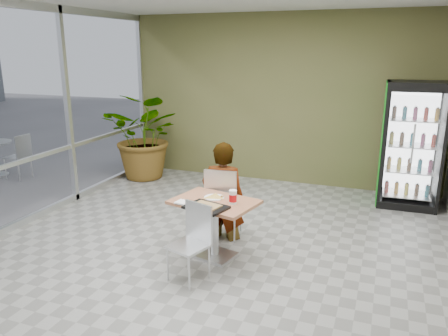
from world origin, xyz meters
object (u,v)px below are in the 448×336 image
Objects in this scene: dining_table at (214,217)px; seated_woman at (223,201)px; beverage_fridge at (411,145)px; potted_plant at (147,136)px; cafeteria_tray at (206,207)px; chair_far at (222,198)px; chair_near at (194,235)px; soda_cup at (233,197)px.

dining_table is 0.68× the size of seated_woman.
potted_plant is at bearing 179.83° from beverage_fridge.
potted_plant reaches higher than dining_table.
cafeteria_tray is (0.01, -0.28, 0.23)m from dining_table.
cafeteria_tray is 0.27× the size of potted_plant.
seated_woman reaches higher than cafeteria_tray.
cafeteria_tray is 3.92m from beverage_fridge.
chair_far is 1.11m from chair_near.
chair_near is at bearing -99.90° from cafeteria_tray.
seated_woman is at bearing -85.19° from chair_far.
potted_plant is at bearing 132.76° from dining_table.
soda_cup is 0.36m from cafeteria_tray.
dining_table is 1.11× the size of chair_far.
dining_table is 0.62m from seated_woman.
dining_table is at bearing 95.46° from chair_far.
beverage_fridge reaches higher than chair_near.
soda_cup is 3.98m from potted_plant.
seated_woman is at bearing 119.84° from soda_cup.
potted_plant is (-4.86, -0.12, -0.16)m from beverage_fridge.
beverage_fridge is (2.04, 2.92, 0.19)m from soda_cup.
seated_woman reaches higher than chair_near.
seated_woman reaches higher than chair_far.
seated_woman is at bearing 98.05° from cafeteria_tray.
soda_cup is at bearing -44.85° from potted_plant.
chair_far reaches higher than soda_cup.
dining_table is 0.55× the size of beverage_fridge.
potted_plant is (-2.57, 2.78, 0.32)m from dining_table.
seated_woman is 0.80m from soda_cup.
chair_near is 4.20m from potted_plant.
cafeteria_tray is (0.13, -0.90, 0.24)m from seated_woman.
chair_near is 1.86× the size of cafeteria_tray.
potted_plant reaches higher than cafeteria_tray.
dining_table is 0.57m from chair_far.
chair_near is at bearing 88.28° from chair_far.
potted_plant is at bearing 135.15° from soda_cup.
chair_near reaches higher than dining_table.
beverage_fridge reaches higher than soda_cup.
chair_far is 0.58× the size of potted_plant.
chair_far is 1.15× the size of chair_near.
seated_woman reaches higher than dining_table.
dining_table is 3.73m from beverage_fridge.
beverage_fridge is (2.40, 2.34, 0.44)m from chair_far.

